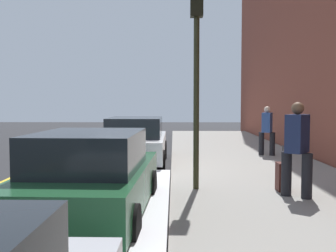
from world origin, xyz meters
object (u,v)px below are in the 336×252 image
object	(u,v)px
parked_car_white	(136,141)
rolling_suitcase	(282,177)
pedestrian_blue_coat	(267,129)
pedestrian_navy_coat	(297,147)
parked_car_green	(91,177)
traffic_light_pole	(196,51)

from	to	relation	value
parked_car_white	rolling_suitcase	bearing A→B (deg)	-141.83
pedestrian_blue_coat	rolling_suitcase	world-z (taller)	pedestrian_blue_coat
pedestrian_navy_coat	pedestrian_blue_coat	distance (m)	6.23
parked_car_green	pedestrian_blue_coat	bearing A→B (deg)	-31.87
traffic_light_pole	rolling_suitcase	size ratio (longest dim) A/B	4.54
parked_car_green	pedestrian_navy_coat	bearing A→B (deg)	-72.20
parked_car_white	parked_car_green	bearing A→B (deg)	178.44
parked_car_green	rolling_suitcase	size ratio (longest dim) A/B	4.56
parked_car_green	rolling_suitcase	distance (m)	4.02
parked_car_white	pedestrian_navy_coat	world-z (taller)	pedestrian_navy_coat
parked_car_green	rolling_suitcase	world-z (taller)	parked_car_green
pedestrian_navy_coat	pedestrian_blue_coat	size ratio (longest dim) A/B	1.09
rolling_suitcase	parked_car_white	bearing A→B (deg)	38.17
parked_car_green	traffic_light_pole	distance (m)	3.52
parked_car_white	pedestrian_blue_coat	size ratio (longest dim) A/B	2.60
pedestrian_blue_coat	rolling_suitcase	bearing A→B (deg)	170.23
parked_car_green	pedestrian_navy_coat	size ratio (longest dim) A/B	2.35
parked_car_green	parked_car_white	distance (m)	6.13
parked_car_white	traffic_light_pole	bearing A→B (deg)	-158.33
parked_car_white	rolling_suitcase	distance (m)	5.59
parked_car_green	pedestrian_blue_coat	world-z (taller)	pedestrian_blue_coat
parked_car_white	traffic_light_pole	size ratio (longest dim) A/B	1.02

